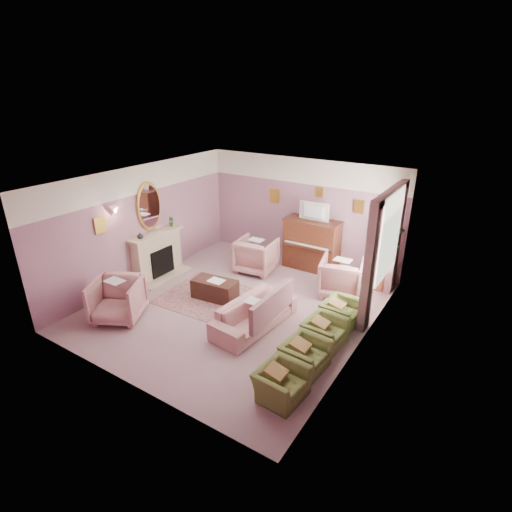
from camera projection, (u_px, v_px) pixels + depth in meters
The scene contains 48 objects.
floor at pixel (237, 305), 8.81m from camera, with size 5.50×6.00×0.01m, color gray.
ceiling at pixel (235, 180), 7.71m from camera, with size 5.50×6.00×0.01m, color silver.
wall_back at pixel (301, 211), 10.59m from camera, with size 5.50×0.02×2.80m, color slate.
wall_front at pixel (120, 310), 5.94m from camera, with size 5.50×0.02×2.80m, color slate.
wall_left at pixel (143, 224), 9.63m from camera, with size 0.02×6.00×2.80m, color slate.
wall_right at pixel (366, 278), 6.90m from camera, with size 0.02×6.00×2.80m, color slate.
picture_rail_band at pixel (303, 171), 10.16m from camera, with size 5.50×0.01×0.65m, color white.
stripe_panel at pixel (384, 269), 8.04m from camera, with size 0.01×3.00×2.15m, color gray.
fireplace_surround at pixel (157, 255), 10.04m from camera, with size 0.30×1.40×1.10m, color #C9B18C.
fireplace_inset at pixel (161, 261), 10.05m from camera, with size 0.18×0.72×0.68m, color black.
fire_ember at pixel (162, 268), 10.10m from camera, with size 0.06×0.54×0.10m, color red.
mantel_shelf at pixel (156, 234), 9.80m from camera, with size 0.40×1.55×0.07m, color #C9B18C.
hearth at pixel (165, 276), 10.15m from camera, with size 0.55×1.50×0.02m, color #C9B18C.
mirror_frame at pixel (149, 206), 9.60m from camera, with size 0.04×0.72×1.20m, color gold.
mirror_glass at pixel (150, 206), 9.59m from camera, with size 0.01×0.60×1.06m, color white.
sconce_shade at pixel (115, 210), 8.68m from camera, with size 0.20×0.20×0.16m, color #DD9A8A.
piano at pixel (312, 245), 10.39m from camera, with size 1.40×0.60×1.30m, color #481F12.
piano_keyshelf at pixel (306, 247), 10.09m from camera, with size 1.30×0.12×0.06m, color #481F12.
piano_keys at pixel (306, 245), 10.07m from camera, with size 1.20×0.08×0.02m, color silver.
piano_top at pixel (313, 221), 10.13m from camera, with size 1.45×0.65×0.04m, color #481F12.
television at pixel (313, 210), 9.98m from camera, with size 0.80×0.12×0.48m, color black.
print_back_left at pixel (275, 196), 10.83m from camera, with size 0.30×0.03×0.38m, color gold.
print_back_right at pixel (359, 207), 9.64m from camera, with size 0.26×0.03×0.34m, color gold.
print_back_mid at pixel (319, 192), 10.07m from camera, with size 0.22×0.03×0.26m, color gold.
print_left_wall at pixel (100, 225), 8.55m from camera, with size 0.03×0.28×0.36m, color gold.
window_blind at pixel (390, 236), 8.01m from camera, with size 0.03×1.40×1.80m, color beige.
curtain_left at pixel (369, 269), 7.49m from camera, with size 0.16×0.34×2.60m, color #915A62.
curtain_right at pixel (395, 240), 8.92m from camera, with size 0.16×0.34×2.60m, color #915A62.
pelmet at pixel (392, 193), 7.71m from camera, with size 0.16×2.20×0.16m, color #915A62.
mantel_plant at pixel (171, 221), 10.15m from camera, with size 0.16×0.16×0.28m, color #315A26.
mantel_vase at pixel (140, 236), 9.36m from camera, with size 0.16×0.16×0.16m, color white.
area_rug at pixel (217, 299), 9.06m from camera, with size 2.50×1.80×0.01m, color #895957.
coffee_table at pixel (215, 289), 9.04m from camera, with size 1.00×0.50×0.45m, color #321912.
table_paper at pixel (216, 281), 8.92m from camera, with size 0.35×0.28×0.01m, color white.
sofa at pixel (255, 309), 7.91m from camera, with size 0.66×1.97×0.80m, color tan.
sofa_throw at pixel (272, 305), 7.63m from camera, with size 0.10×1.49×0.55m, color #915A62.
floral_armchair_left at pixel (256, 254), 10.28m from camera, with size 0.94×0.94×0.98m, color tan.
floral_armchair_right at pixel (341, 275), 9.11m from camera, with size 0.94×0.94×0.98m, color tan.
floral_armchair_front at pixel (117, 298), 8.14m from camera, with size 0.94×0.94×0.98m, color tan.
olive_chair_a at pixel (281, 379), 6.11m from camera, with size 0.55×0.78×0.67m, color olive.
olive_chair_b at pixel (305, 351), 6.74m from camera, with size 0.55×0.78×0.67m, color olive.
olive_chair_c at pixel (325, 328), 7.38m from camera, with size 0.55×0.78×0.67m, color olive.
olive_chair_d at pixel (341, 309), 8.01m from camera, with size 0.55×0.78×0.67m, color olive.
side_table at pixel (378, 272), 9.59m from camera, with size 0.52×0.52×0.70m, color silver.
side_plant_big at pixel (381, 252), 9.38m from camera, with size 0.30×0.30×0.34m, color #315A26.
side_plant_small at pixel (384, 256), 9.26m from camera, with size 0.16×0.16×0.28m, color #315A26.
palm_pot at pixel (380, 282), 9.48m from camera, with size 0.34×0.34×0.34m, color brown.
palm_plant at pixel (384, 248), 9.13m from camera, with size 0.76×0.76×1.44m, color #315A26.
Camera 1 is at (4.49, -6.24, 4.47)m, focal length 28.00 mm.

